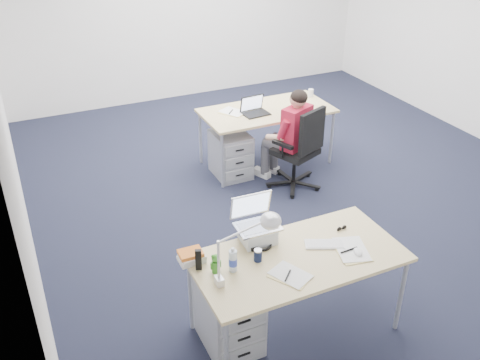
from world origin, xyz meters
The scene contains 24 objects.
floor centered at (0.00, 0.00, 0.00)m, with size 7.00×7.00×0.00m, color black.
room centered at (0.00, 0.00, 1.71)m, with size 6.02×7.02×2.80m.
desk_near centered at (-1.20, -1.96, 0.68)m, with size 1.60×0.80×0.73m.
desk_far centered at (-0.07, 0.73, 0.68)m, with size 1.60×0.80×0.73m.
office_chair centered at (-0.03, 0.04, 0.29)m, with size 0.83×0.83×1.01m.
seated_person centered at (-0.08, 0.20, 0.60)m, with size 0.54×0.70×1.18m.
drawer_pedestal_near centered at (-1.74, -1.88, 0.28)m, with size 0.40×0.50×0.55m, color #A6A8AB.
drawer_pedestal_far centered at (-0.61, 0.63, 0.28)m, with size 0.40×0.50×0.55m, color #A6A8AB.
silver_laptop centered at (-1.39, -1.65, 0.91)m, with size 0.34×0.27×0.36m, color silver, non-canonical shape.
wireless_keyboard centered at (-0.95, -1.92, 0.74)m, with size 0.30×0.12×0.02m, color white.
computer_mouse centered at (-0.78, -2.12, 0.75)m, with size 0.06×0.10×0.04m, color white.
headphones centered at (-1.40, -1.72, 0.75)m, with size 0.23×0.17×0.04m, color black, non-canonical shape.
can_koozie centered at (-1.50, -1.88, 0.78)m, with size 0.06×0.06×0.10m, color #121B3B.
water_bottle centered at (-1.72, -1.90, 0.83)m, with size 0.06×0.06×0.20m, color silver.
bear_figurine centered at (-1.83, -1.87, 0.81)m, with size 0.09×0.06×0.16m, color #237B20, non-canonical shape.
book_stack centered at (-1.95, -1.67, 0.77)m, with size 0.19×0.14×0.08m, color silver.
cordless_phone centered at (-1.93, -1.78, 0.81)m, with size 0.05×0.03×0.17m, color black.
papers_left centered at (-1.38, -2.14, 0.73)m, with size 0.19×0.28×0.01m, color #EBD888.
papers_right centered at (-0.81, -2.07, 0.74)m, with size 0.22×0.32×0.01m, color #EBD888.
sunglasses centered at (-0.71, -1.80, 0.74)m, with size 0.09×0.04×0.02m, color black, non-canonical shape.
desk_lamp centered at (-1.71, -2.00, 0.98)m, with size 0.44×0.16×0.50m, color silver, non-canonical shape.
dark_laptop centered at (-0.26, 0.65, 0.84)m, with size 0.31×0.30×0.22m, color black, non-canonical shape.
far_cup centered at (0.65, 0.90, 0.78)m, with size 0.07×0.07×0.10m, color white.
far_papers centered at (-0.50, 0.82, 0.73)m, with size 0.21×0.30×0.01m, color white.
Camera 1 is at (-2.95, -4.68, 3.20)m, focal length 40.00 mm.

